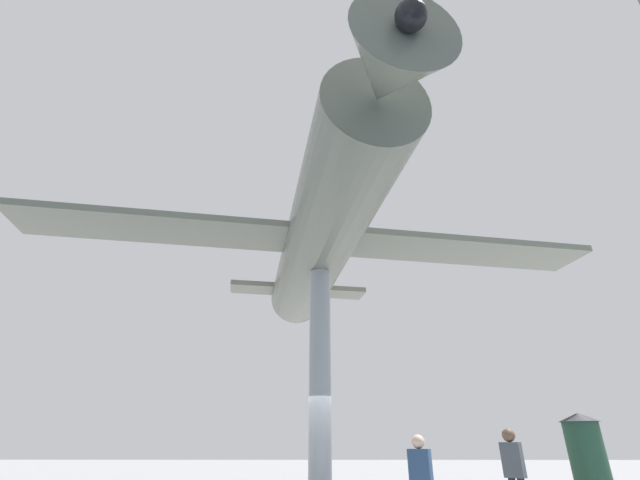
% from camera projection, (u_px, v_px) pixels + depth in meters
% --- Properties ---
extents(support_pylon_central, '(0.53, 0.53, 5.66)m').
position_uv_depth(support_pylon_central, '(320.00, 382.00, 10.26)').
color(support_pylon_central, '#999EA3').
rests_on(support_pylon_central, ground_plane).
extents(suspended_airplane, '(15.79, 12.77, 3.40)m').
position_uv_depth(suspended_airplane, '(322.00, 234.00, 11.60)').
color(suspended_airplane, slate).
rests_on(suspended_airplane, support_pylon_central).
extents(visitor_person, '(0.46, 0.38, 1.65)m').
position_uv_depth(visitor_person, '(421.00, 477.00, 7.84)').
color(visitor_person, '#232328').
rests_on(visitor_person, ground_plane).
extents(visitor_second, '(0.45, 0.43, 1.79)m').
position_uv_depth(visitor_second, '(514.00, 468.00, 8.83)').
color(visitor_second, '#232328').
rests_on(visitor_second, ground_plane).
extents(info_kiosk, '(0.87, 0.87, 2.13)m').
position_uv_depth(info_kiosk, '(589.00, 464.00, 9.34)').
color(info_kiosk, '#234733').
rests_on(info_kiosk, ground_plane).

